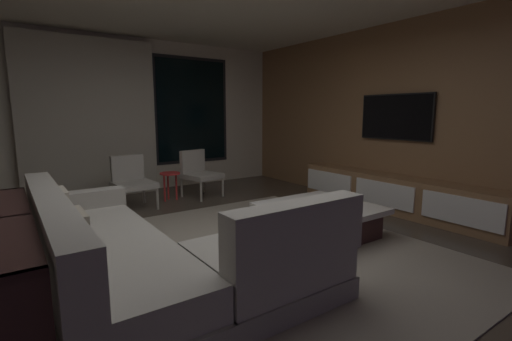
% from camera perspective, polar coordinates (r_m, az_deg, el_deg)
% --- Properties ---
extents(floor, '(9.20, 9.20, 0.00)m').
position_cam_1_polar(floor, '(3.64, -3.92, -13.61)').
color(floor, '#473D33').
extents(back_wall_with_window, '(6.60, 0.30, 2.70)m').
position_cam_1_polar(back_wall_with_window, '(6.71, -20.92, 8.00)').
color(back_wall_with_window, beige).
rests_on(back_wall_with_window, floor).
extents(media_wall, '(0.12, 7.80, 2.70)m').
position_cam_1_polar(media_wall, '(5.59, 24.08, 7.76)').
color(media_wall, '#8E6642').
rests_on(media_wall, floor).
extents(area_rug, '(3.20, 3.80, 0.01)m').
position_cam_1_polar(area_rug, '(3.75, 1.59, -12.85)').
color(area_rug, gray).
rests_on(area_rug, floor).
extents(sectional_couch, '(1.98, 2.50, 0.82)m').
position_cam_1_polar(sectional_couch, '(3.00, -17.02, -13.20)').
color(sectional_couch, gray).
rests_on(sectional_couch, floor).
extents(coffee_table, '(1.16, 1.16, 0.36)m').
position_cam_1_polar(coffee_table, '(4.23, 10.00, -7.76)').
color(coffee_table, '#3E2422').
rests_on(coffee_table, floor).
extents(book_stack_on_coffee_table, '(0.26, 0.20, 0.12)m').
position_cam_1_polar(book_stack_on_coffee_table, '(4.08, 9.79, -4.96)').
color(book_stack_on_coffee_table, '#5E89B7').
rests_on(book_stack_on_coffee_table, coffee_table).
extents(accent_chair_near_window, '(0.66, 0.67, 0.78)m').
position_cam_1_polar(accent_chair_near_window, '(6.16, -9.12, -0.06)').
color(accent_chair_near_window, '#B2ADA0').
rests_on(accent_chair_near_window, floor).
extents(accent_chair_by_curtain, '(0.59, 0.60, 0.78)m').
position_cam_1_polar(accent_chair_by_curtain, '(5.64, -19.15, -1.30)').
color(accent_chair_by_curtain, '#B2ADA0').
rests_on(accent_chair_by_curtain, floor).
extents(side_stool, '(0.32, 0.32, 0.46)m').
position_cam_1_polar(side_stool, '(5.94, -13.53, -1.14)').
color(side_stool, red).
rests_on(side_stool, floor).
extents(media_console, '(0.46, 3.10, 0.52)m').
position_cam_1_polar(media_console, '(5.50, 21.32, -3.63)').
color(media_console, '#8E6642').
rests_on(media_console, floor).
extents(mounted_tv, '(0.05, 1.14, 0.66)m').
position_cam_1_polar(mounted_tv, '(5.63, 21.32, 7.94)').
color(mounted_tv, black).
extents(console_table_behind_couch, '(0.40, 2.10, 0.74)m').
position_cam_1_polar(console_table_behind_couch, '(2.96, -35.43, -12.21)').
color(console_table_behind_couch, '#3E2422').
rests_on(console_table_behind_couch, floor).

